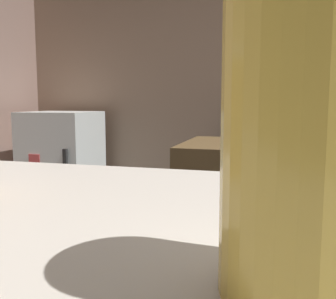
{
  "coord_description": "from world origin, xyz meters",
  "views": [
    {
      "loc": [
        -0.25,
        -1.23,
        1.14
      ],
      "look_at": [
        -0.39,
        -0.75,
        1.08
      ],
      "focal_mm": 41.48,
      "sensor_mm": 36.0,
      "label": 1
    }
  ],
  "objects_px": {
    "pint_glass_near": "(316,115)",
    "bottle_vinegar": "(309,88)",
    "mini_fridge": "(63,171)",
    "mixing_bowl": "(315,137)",
    "bottle_olive_oil": "(285,87)",
    "bottle_soy": "(253,88)"
  },
  "relations": [
    {
      "from": "mixing_bowl",
      "to": "bottle_vinegar",
      "type": "distance_m",
      "value": 1.23
    },
    {
      "from": "mini_fridge",
      "to": "mixing_bowl",
      "type": "bearing_deg",
      "value": -26.35
    },
    {
      "from": "pint_glass_near",
      "to": "bottle_olive_oil",
      "type": "relative_size",
      "value": 0.64
    },
    {
      "from": "mixing_bowl",
      "to": "bottle_soy",
      "type": "distance_m",
      "value": 1.34
    },
    {
      "from": "bottle_soy",
      "to": "mixing_bowl",
      "type": "bearing_deg",
      "value": -73.05
    },
    {
      "from": "bottle_soy",
      "to": "bottle_vinegar",
      "type": "distance_m",
      "value": 0.43
    },
    {
      "from": "bottle_soy",
      "to": "bottle_olive_oil",
      "type": "bearing_deg",
      "value": -15.81
    },
    {
      "from": "pint_glass_near",
      "to": "bottle_vinegar",
      "type": "bearing_deg",
      "value": 86.01
    },
    {
      "from": "bottle_vinegar",
      "to": "pint_glass_near",
      "type": "bearing_deg",
      "value": -93.99
    },
    {
      "from": "bottle_olive_oil",
      "to": "pint_glass_near",
      "type": "bearing_deg",
      "value": -90.61
    },
    {
      "from": "bottle_vinegar",
      "to": "bottle_soy",
      "type": "bearing_deg",
      "value": 173.5
    },
    {
      "from": "mixing_bowl",
      "to": "bottle_vinegar",
      "type": "bearing_deg",
      "value": 87.64
    },
    {
      "from": "bottle_vinegar",
      "to": "mixing_bowl",
      "type": "bearing_deg",
      "value": -92.36
    },
    {
      "from": "mini_fridge",
      "to": "bottle_olive_oil",
      "type": "distance_m",
      "value": 2.0
    },
    {
      "from": "mixing_bowl",
      "to": "pint_glass_near",
      "type": "xyz_separation_m",
      "value": [
        -0.16,
        -1.83,
        0.17
      ]
    },
    {
      "from": "pint_glass_near",
      "to": "bottle_vinegar",
      "type": "xyz_separation_m",
      "value": [
        0.21,
        3.03,
        0.11
      ]
    },
    {
      "from": "mixing_bowl",
      "to": "bottle_olive_oil",
      "type": "xyz_separation_m",
      "value": [
        -0.13,
        1.18,
        0.28
      ]
    },
    {
      "from": "pint_glass_near",
      "to": "bottle_olive_oil",
      "type": "bearing_deg",
      "value": 89.39
    },
    {
      "from": "bottle_vinegar",
      "to": "mini_fridge",
      "type": "bearing_deg",
      "value": -173.92
    },
    {
      "from": "mixing_bowl",
      "to": "bottle_vinegar",
      "type": "xyz_separation_m",
      "value": [
        0.05,
        1.2,
        0.27
      ]
    },
    {
      "from": "pint_glass_near",
      "to": "bottle_olive_oil",
      "type": "xyz_separation_m",
      "value": [
        0.03,
        3.01,
        0.11
      ]
    },
    {
      "from": "mini_fridge",
      "to": "pint_glass_near",
      "type": "distance_m",
      "value": 3.41
    }
  ]
}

